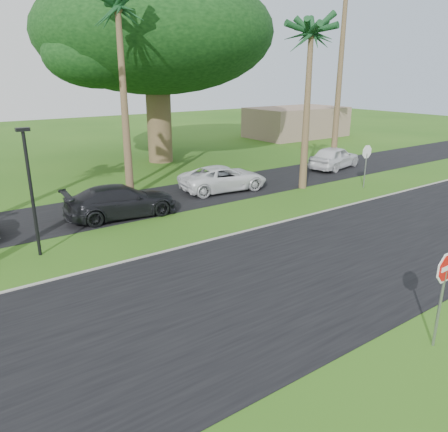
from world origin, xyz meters
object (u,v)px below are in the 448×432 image
car_minivan (224,178)px  car_pickup (334,158)px  stop_sign_near (444,280)px  car_dark (121,201)px  stop_sign_far (366,157)px

car_minivan → car_pickup: size_ratio=1.10×
stop_sign_near → car_minivan: bearing=73.9°
car_dark → car_minivan: car_dark is taller
car_dark → car_pickup: bearing=-79.3°
stop_sign_near → stop_sign_far: bearing=43.7°
stop_sign_near → stop_sign_far: size_ratio=1.00×
car_dark → car_pickup: car_pickup is taller
stop_sign_far → car_minivan: (-7.11, 4.17, -1.07)m
stop_sign_far → car_dark: stop_sign_far is taller
car_dark → car_minivan: (6.63, 1.19, -0.05)m
car_minivan → car_pickup: (9.76, 0.42, 0.08)m
stop_sign_near → car_dark: 14.20m
stop_sign_far → car_minivan: bearing=-30.4°
car_pickup → stop_sign_near: bearing=125.1°
stop_sign_near → car_dark: size_ratio=0.51×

